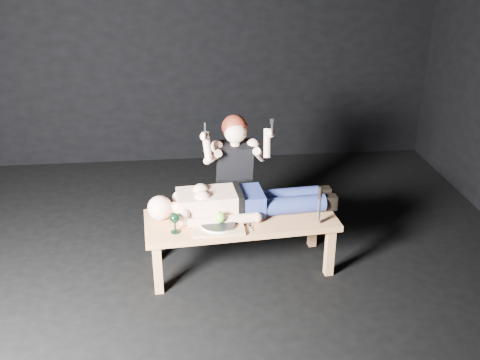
{
  "coord_description": "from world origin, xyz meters",
  "views": [
    {
      "loc": [
        -0.3,
        -3.59,
        2.49
      ],
      "look_at": [
        0.09,
        0.19,
        0.75
      ],
      "focal_mm": 41.11,
      "sensor_mm": 36.0,
      "label": 1
    }
  ],
  "objects_px": {
    "lying_man": "(244,198)",
    "serving_tray": "(218,227)",
    "goblet": "(175,223)",
    "carving_knife": "(319,205)",
    "kneeling_woman": "(233,175)",
    "table": "(241,243)"
  },
  "relations": [
    {
      "from": "goblet",
      "to": "serving_tray",
      "type": "bearing_deg",
      "value": 6.08
    },
    {
      "from": "carving_knife",
      "to": "kneeling_woman",
      "type": "bearing_deg",
      "value": 127.35
    },
    {
      "from": "lying_man",
      "to": "serving_tray",
      "type": "height_order",
      "value": "lying_man"
    },
    {
      "from": "goblet",
      "to": "carving_knife",
      "type": "relative_size",
      "value": 0.52
    },
    {
      "from": "lying_man",
      "to": "serving_tray",
      "type": "distance_m",
      "value": 0.34
    },
    {
      "from": "table",
      "to": "lying_man",
      "type": "distance_m",
      "value": 0.36
    },
    {
      "from": "table",
      "to": "lying_man",
      "type": "xyz_separation_m",
      "value": [
        0.03,
        0.09,
        0.35
      ]
    },
    {
      "from": "lying_man",
      "to": "goblet",
      "type": "bearing_deg",
      "value": -158.11
    },
    {
      "from": "kneeling_woman",
      "to": "lying_man",
      "type": "bearing_deg",
      "value": -86.72
    },
    {
      "from": "lying_man",
      "to": "carving_knife",
      "type": "distance_m",
      "value": 0.59
    },
    {
      "from": "kneeling_woman",
      "to": "goblet",
      "type": "xyz_separation_m",
      "value": [
        -0.49,
        -0.68,
        -0.06
      ]
    },
    {
      "from": "goblet",
      "to": "carving_knife",
      "type": "distance_m",
      "value": 1.08
    },
    {
      "from": "table",
      "to": "kneeling_woman",
      "type": "relative_size",
      "value": 1.25
    },
    {
      "from": "kneeling_woman",
      "to": "carving_knife",
      "type": "height_order",
      "value": "kneeling_woman"
    },
    {
      "from": "kneeling_woman",
      "to": "carving_knife",
      "type": "relative_size",
      "value": 3.86
    },
    {
      "from": "lying_man",
      "to": "serving_tray",
      "type": "xyz_separation_m",
      "value": [
        -0.22,
        -0.23,
        -0.11
      ]
    },
    {
      "from": "carving_knife",
      "to": "lying_man",
      "type": "bearing_deg",
      "value": 151.87
    },
    {
      "from": "table",
      "to": "kneeling_woman",
      "type": "xyz_separation_m",
      "value": [
        -0.01,
        0.51,
        0.37
      ]
    },
    {
      "from": "table",
      "to": "carving_knife",
      "type": "height_order",
      "value": "carving_knife"
    },
    {
      "from": "kneeling_woman",
      "to": "carving_knife",
      "type": "bearing_deg",
      "value": -50.81
    },
    {
      "from": "lying_man",
      "to": "goblet",
      "type": "relative_size",
      "value": 8.54
    },
    {
      "from": "table",
      "to": "kneeling_woman",
      "type": "distance_m",
      "value": 0.63
    }
  ]
}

